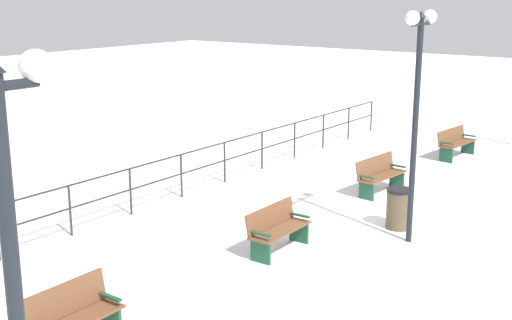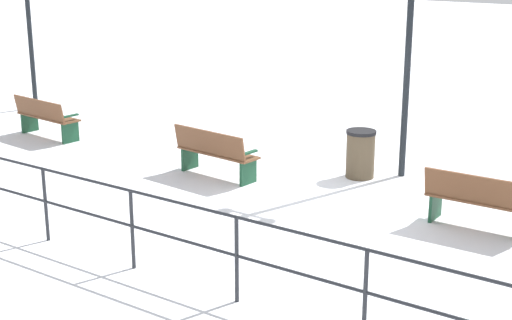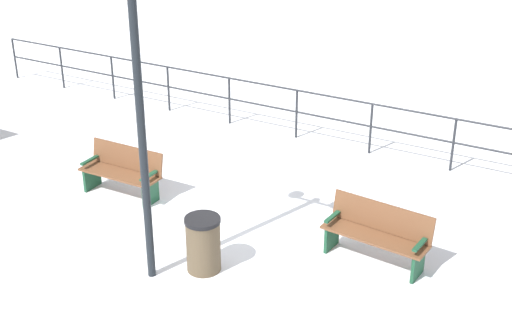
# 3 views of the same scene
# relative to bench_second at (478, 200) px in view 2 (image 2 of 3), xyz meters

# --- Properties ---
(ground_plane) EXTENTS (80.00, 80.00, 0.00)m
(ground_plane) POSITION_rel_bench_second_xyz_m (-0.04, 2.35, -0.46)
(ground_plane) COLOR white
(ground_plane) RESTS_ON ground
(bench_second) EXTENTS (0.55, 1.53, 0.88)m
(bench_second) POSITION_rel_bench_second_xyz_m (0.00, 0.00, 0.00)
(bench_second) COLOR brown
(bench_second) RESTS_ON ground
(bench_third) EXTENTS (0.65, 1.67, 0.90)m
(bench_third) POSITION_rel_bench_second_xyz_m (-0.18, 4.71, 0.01)
(bench_third) COLOR brown
(bench_third) RESTS_ON ground
(bench_fourth) EXTENTS (0.66, 1.70, 0.87)m
(bench_fourth) POSITION_rel_bench_second_xyz_m (-0.01, 9.42, 0.01)
(bench_fourth) COLOR brown
(bench_fourth) RESTS_ON ground
(waterfront_railing) EXTENTS (0.05, 18.35, 1.08)m
(waterfront_railing) POSITION_rel_bench_second_xyz_m (-3.88, 2.35, 0.26)
(waterfront_railing) COLOR #26282D
(waterfront_railing) RESTS_ON ground
(trash_bin) EXTENTS (0.53, 0.53, 0.87)m
(trash_bin) POSITION_rel_bench_second_xyz_m (1.31, 2.59, -0.03)
(trash_bin) COLOR brown
(trash_bin) RESTS_ON ground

